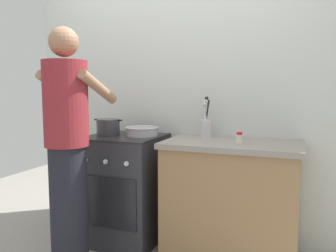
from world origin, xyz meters
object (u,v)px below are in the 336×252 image
(spice_bottle, at_px, (239,138))
(stove_range, at_px, (125,188))
(mixing_bowl, at_px, (142,131))
(utensil_crock, at_px, (206,124))
(person, at_px, (68,151))
(pot, at_px, (108,127))

(spice_bottle, bearing_deg, stove_range, 175.52)
(mixing_bowl, xyz_separation_m, utensil_crock, (0.51, 0.14, 0.06))
(utensil_crock, relative_size, person, 0.19)
(person, bearing_deg, stove_range, 78.57)
(stove_range, height_order, mixing_bowl, mixing_bowl)
(utensil_crock, bearing_deg, spice_bottle, -39.36)
(utensil_crock, height_order, spice_bottle, utensil_crock)
(stove_range, xyz_separation_m, spice_bottle, (0.96, -0.08, 0.49))
(pot, relative_size, utensil_crock, 0.79)
(stove_range, height_order, pot, pot)
(mixing_bowl, bearing_deg, stove_range, -163.88)
(pot, xyz_separation_m, spice_bottle, (1.10, -0.05, -0.03))
(person, bearing_deg, pot, 92.01)
(stove_range, distance_m, spice_bottle, 1.08)
(pot, relative_size, person, 0.15)
(pot, distance_m, spice_bottle, 1.11)
(mixing_bowl, distance_m, utensil_crock, 0.53)
(mixing_bowl, distance_m, spice_bottle, 0.83)
(spice_bottle, bearing_deg, utensil_crock, 140.64)
(mixing_bowl, relative_size, person, 0.16)
(spice_bottle, distance_m, person, 1.21)
(utensil_crock, xyz_separation_m, spice_bottle, (0.31, -0.26, -0.06))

